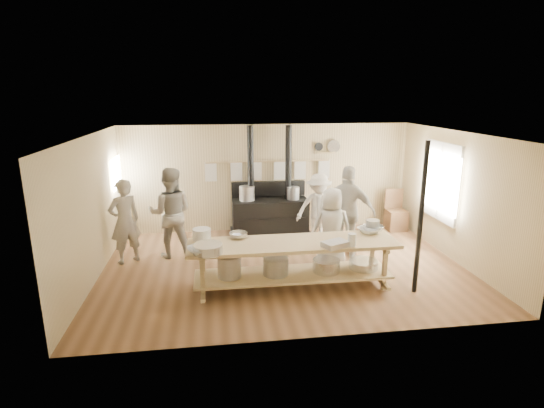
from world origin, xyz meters
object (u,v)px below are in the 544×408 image
stove (270,212)px  chair (396,218)px  cook_left (171,213)px  cook_center (331,228)px  cook_by_window (318,208)px  roasting_pan (335,244)px  cook_right (348,212)px  prep_table (292,260)px  cook_far_left (125,221)px

stove → chair: 3.17m
stove → cook_left: bearing=-151.4°
stove → cook_left: size_ratio=1.39×
cook_center → cook_by_window: (0.11, 1.49, -0.00)m
chair → roasting_pan: chair is taller
cook_right → cook_by_window: size_ratio=1.22×
stove → roasting_pan: bearing=-78.9°
prep_table → roasting_pan: roasting_pan is taller
prep_table → chair: chair is taller
cook_left → chair: size_ratio=1.87×
roasting_pan → chair: bearing=52.0°
stove → chair: (3.16, -0.15, -0.22)m
prep_table → roasting_pan: (0.66, -0.33, 0.38)m
cook_center → cook_right: 0.72m
stove → cook_far_left: bearing=-155.4°
cook_left → cook_right: size_ratio=0.98×
stove → prep_table: (-0.00, -3.02, -0.00)m
cook_far_left → cook_left: 0.91m
cook_left → roasting_pan: (2.86, -2.15, -0.04)m
cook_by_window → roasting_pan: bearing=-96.4°
cook_left → cook_center: size_ratio=1.19×
cook_far_left → chair: 6.39m
cook_left → cook_center: cook_left is taller
stove → cook_center: 2.37m
cook_right → chair: cook_right is taller
prep_table → cook_center: (0.92, 0.85, 0.27)m
cook_center → cook_right: size_ratio=0.83×
cook_left → cook_by_window: (3.24, 0.52, -0.15)m
chair → roasting_pan: bearing=-128.2°
cook_by_window → prep_table: bearing=-112.2°
prep_table → cook_center: bearing=42.5°
stove → cook_by_window: size_ratio=1.66×
cook_center → cook_far_left: bearing=-6.9°
cook_center → roasting_pan: bearing=81.0°
stove → cook_right: bearing=-49.9°
cook_right → cook_left: bearing=20.5°
roasting_pan → cook_far_left: bearing=152.6°
cook_right → chair: size_ratio=1.90×
cook_right → roasting_pan: 1.84m
prep_table → roasting_pan: bearing=-26.7°
stove → chair: stove is taller
cook_right → chair: 2.41m
cook_left → cook_by_window: bearing=-169.0°
stove → cook_right: size_ratio=1.36×
cook_far_left → prep_table: bearing=118.7°
cook_far_left → cook_center: size_ratio=1.08×
prep_table → roasting_pan: 0.83m
cook_far_left → chair: bearing=157.7°
prep_table → cook_right: size_ratio=1.89×
stove → cook_by_window: (1.03, -0.68, 0.26)m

